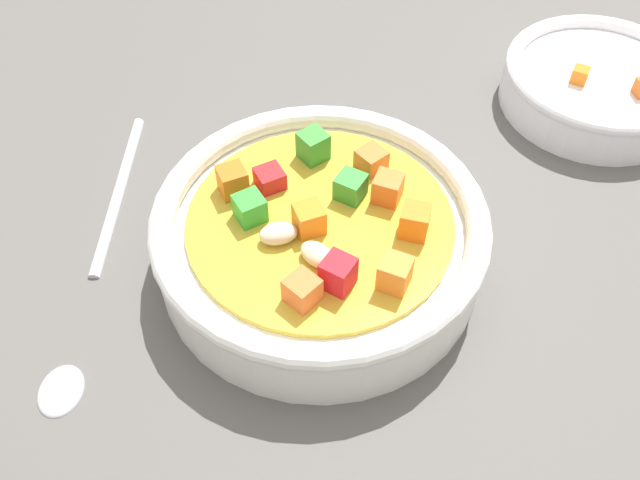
{
  "coord_description": "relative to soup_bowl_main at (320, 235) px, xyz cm",
  "views": [
    {
      "loc": [
        -18.03,
        19.37,
        33.72
      ],
      "look_at": [
        0.0,
        0.0,
        2.14
      ],
      "focal_mm": 38.4,
      "sensor_mm": 36.0,
      "label": 1
    }
  ],
  "objects": [
    {
      "name": "soup_bowl_main",
      "position": [
        0.0,
        0.0,
        0.0
      ],
      "size": [
        19.9,
        19.9,
        5.87
      ],
      "color": "white",
      "rests_on": "ground_plane"
    },
    {
      "name": "spoon",
      "position": [
        9.38,
        10.36,
        -2.16
      ],
      "size": [
        17.12,
        18.89,
        0.98
      ],
      "rotation": [
        0.0,
        0.0,
        2.3
      ],
      "color": "silver",
      "rests_on": "ground_plane"
    },
    {
      "name": "side_bowl_small",
      "position": [
        -4.7,
        -25.62,
        -0.72
      ],
      "size": [
        14.2,
        14.2,
        3.9
      ],
      "color": "white",
      "rests_on": "ground_plane"
    },
    {
      "name": "ground_plane",
      "position": [
        0.01,
        0.0,
        -3.59
      ],
      "size": [
        140.0,
        140.0,
        2.0
      ],
      "primitive_type": "cube",
      "color": "#565451"
    }
  ]
}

